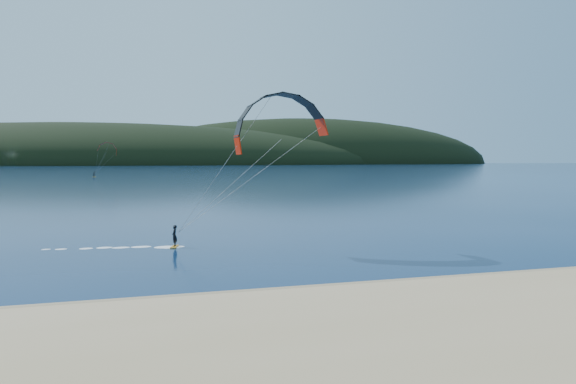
% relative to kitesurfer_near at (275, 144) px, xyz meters
% --- Properties ---
extents(ground, '(1800.00, 1800.00, 0.00)m').
position_rel_kitesurfer_near_xyz_m(ground, '(-3.57, -18.25, -8.26)').
color(ground, '#081F3D').
rests_on(ground, ground).
extents(wet_sand, '(220.00, 2.50, 0.10)m').
position_rel_kitesurfer_near_xyz_m(wet_sand, '(-3.57, -13.75, -8.21)').
color(wet_sand, '#8E7352').
rests_on(wet_sand, ground).
extents(headland, '(1200.00, 310.00, 140.00)m').
position_rel_kitesurfer_near_xyz_m(headland, '(-2.94, 727.03, -8.26)').
color(headland, black).
rests_on(headland, ground).
extents(kitesurfer_near, '(22.58, 6.16, 11.84)m').
position_rel_kitesurfer_near_xyz_m(kitesurfer_near, '(0.00, 0.00, 0.00)').
color(kitesurfer_near, orange).
rests_on(kitesurfer_near, ground).
extents(kitesurfer_far, '(10.06, 7.76, 12.75)m').
position_rel_kitesurfer_near_xyz_m(kitesurfer_far, '(-20.99, 179.18, 1.59)').
color(kitesurfer_far, orange).
rests_on(kitesurfer_far, ground).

